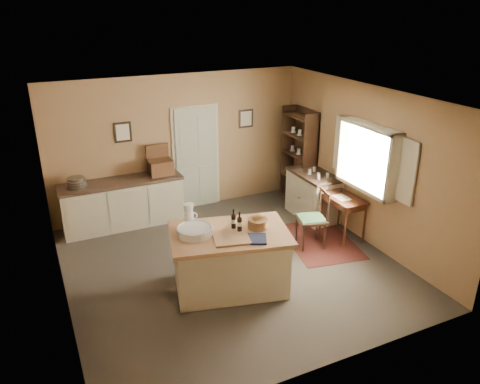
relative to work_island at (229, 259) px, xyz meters
The scene contains 16 objects.
ground 0.77m from the work_island, 63.27° to the left, with size 5.00×5.00×0.00m, color #4B4339.
wall_back 3.17m from the work_island, 84.91° to the left, with size 5.00×0.10×2.70m, color olive.
wall_front 2.16m from the work_island, 82.14° to the right, with size 5.00×0.10×2.70m, color olive.
wall_left 2.45m from the work_island, 166.44° to the left, with size 0.10×5.00×2.70m, color olive.
wall_right 2.95m from the work_island, 10.98° to the left, with size 0.10×5.00×2.70m, color olive.
ceiling 2.30m from the work_island, 63.27° to the left, with size 5.00×5.00×0.00m, color silver.
door 3.12m from the work_island, 78.34° to the left, with size 0.97×0.06×2.11m, color #9FA48C.
framed_prints 3.29m from the work_island, 81.13° to the left, with size 2.82×0.02×0.38m.
window 2.92m from the work_island, ahead, with size 0.25×1.99×1.12m.
work_island is the anchor object (origin of this frame).
sideboard 2.90m from the work_island, 109.10° to the left, with size 2.23×0.63×1.18m.
rug 2.17m from the work_island, 16.98° to the left, with size 1.10×1.60×0.01m, color #441A13.
writing_desk 2.55m from the work_island, 14.04° to the left, with size 0.49×0.80×0.82m.
desk_chair 1.87m from the work_island, 17.78° to the left, with size 0.46×0.46×1.00m, color black, non-canonical shape.
right_cabinet 2.92m from the work_island, 32.25° to the left, with size 0.62×1.12×0.99m.
shelving_unit 3.54m from the work_island, 41.48° to the left, with size 0.33×0.89×1.97m.
Camera 1 is at (-2.64, -5.94, 3.96)m, focal length 35.00 mm.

